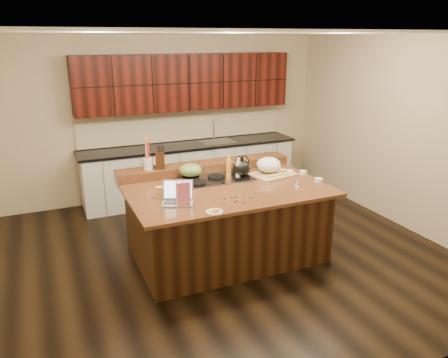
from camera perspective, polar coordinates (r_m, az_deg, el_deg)
name	(u,v)px	position (r m, az deg, el deg)	size (l,w,h in m)	color
room	(226,152)	(5.20, 0.22, 3.51)	(5.52, 5.02, 2.72)	black
island	(226,221)	(5.49, 0.21, -5.47)	(2.40, 1.60, 0.92)	black
back_ledge	(205,167)	(5.93, -2.50, 1.61)	(2.40, 0.30, 0.12)	black
cooktop	(216,178)	(5.58, -1.02, 0.10)	(0.92, 0.52, 0.05)	gray
back_counter	(189,141)	(7.41, -4.56, 4.96)	(3.70, 0.66, 2.40)	silver
kettle	(242,168)	(5.55, 2.35, 1.41)	(0.23, 0.23, 0.21)	black
green_bowl	(191,170)	(5.57, -4.39, 1.17)	(0.29, 0.29, 0.16)	#5B8133
laptop	(178,197)	(4.84, -6.09, -2.30)	(0.42, 0.38, 0.24)	#B7B7BC
oil_bottle	(229,170)	(5.53, 0.62, 1.21)	(0.07, 0.07, 0.27)	orange
vinegar_bottle	(238,171)	(5.51, 1.86, 1.03)	(0.06, 0.06, 0.25)	silver
wooden_tray	(270,167)	(5.80, 5.99, 1.58)	(0.63, 0.51, 0.23)	tan
ramekin_a	(319,180)	(5.62, 12.28, -0.13)	(0.10, 0.10, 0.04)	white
ramekin_b	(290,172)	(5.88, 8.64, 0.90)	(0.10, 0.10, 0.04)	white
ramekin_c	(303,172)	(5.90, 10.30, 0.86)	(0.10, 0.10, 0.04)	white
strainer_bowl	(267,166)	(6.02, 5.60, 1.66)	(0.24, 0.24, 0.09)	#996B3F
kitchen_timer	(297,182)	(5.44, 9.54, -0.45)	(0.08, 0.08, 0.07)	silver
pink_bag	(183,194)	(4.72, -5.36, -1.91)	(0.14, 0.08, 0.27)	#D66484
candy_plate	(214,212)	(4.55, -1.26, -4.29)	(0.18, 0.18, 0.01)	white
package_box	(160,192)	(5.00, -8.40, -1.71)	(0.09, 0.06, 0.13)	gold
utensil_crock	(148,164)	(5.67, -9.88, 1.96)	(0.12, 0.12, 0.14)	white
knife_block	(160,159)	(5.70, -8.36, 2.55)	(0.11, 0.18, 0.22)	black
gumdrop_0	(224,203)	(4.78, -0.06, -3.12)	(0.02, 0.02, 0.02)	red
gumdrop_1	(255,195)	(5.03, 4.08, -2.06)	(0.02, 0.02, 0.02)	#198C26
gumdrop_2	(252,198)	(4.94, 3.63, -2.44)	(0.02, 0.02, 0.02)	red
gumdrop_3	(224,203)	(4.78, -0.02, -3.15)	(0.02, 0.02, 0.02)	#198C26
gumdrop_4	(244,196)	(5.00, 2.59, -2.20)	(0.02, 0.02, 0.02)	red
gumdrop_5	(225,199)	(4.90, 0.19, -2.58)	(0.02, 0.02, 0.02)	#198C26
gumdrop_6	(244,203)	(4.79, 2.58, -3.09)	(0.02, 0.02, 0.02)	red
gumdrop_7	(237,199)	(4.88, 1.73, -2.69)	(0.02, 0.02, 0.02)	#198C26
gumdrop_8	(237,200)	(4.86, 1.73, -2.78)	(0.02, 0.02, 0.02)	red
gumdrop_9	(236,196)	(4.98, 1.64, -2.26)	(0.02, 0.02, 0.02)	#198C26
gumdrop_10	(235,201)	(4.82, 1.50, -2.95)	(0.02, 0.02, 0.02)	red
gumdrop_11	(235,197)	(4.95, 1.47, -2.36)	(0.02, 0.02, 0.02)	#198C26
gumdrop_12	(231,197)	(4.94, 0.98, -2.40)	(0.02, 0.02, 0.02)	red
gumdrop_13	(250,197)	(4.97, 3.47, -2.33)	(0.02, 0.02, 0.02)	#198C26
gumdrop_14	(225,198)	(4.92, 0.10, -2.48)	(0.02, 0.02, 0.02)	red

